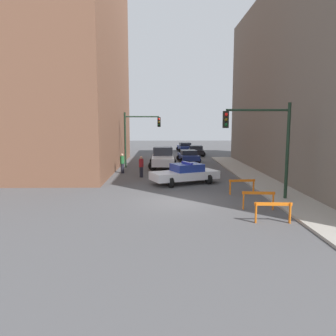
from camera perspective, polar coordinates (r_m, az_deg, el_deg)
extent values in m
plane|color=#4C4C4F|center=(17.80, 1.91, -5.93)|extent=(120.00, 120.00, 0.00)
cube|color=#9E998E|center=(19.13, 20.88, -5.30)|extent=(2.40, 44.00, 0.12)
cube|color=brown|center=(33.61, -21.20, 16.58)|extent=(14.00, 20.00, 19.23)
cylinder|color=black|center=(18.91, 20.07, 2.77)|extent=(0.18, 0.18, 5.20)
cylinder|color=black|center=(18.32, 15.37, 9.70)|extent=(3.40, 0.12, 0.12)
cube|color=black|center=(17.91, 10.02, 8.31)|extent=(0.30, 0.22, 0.90)
sphere|color=red|center=(17.77, 10.13, 9.18)|extent=(0.18, 0.18, 0.18)
sphere|color=#4C3D0C|center=(17.76, 10.11, 8.31)|extent=(0.18, 0.18, 0.18)
sphere|color=#0C4219|center=(17.76, 10.09, 7.44)|extent=(0.18, 0.18, 0.18)
cylinder|color=black|center=(31.20, -7.47, 4.82)|extent=(0.18, 0.18, 5.20)
cylinder|color=black|center=(31.02, -4.57, 8.91)|extent=(3.20, 0.12, 0.12)
cube|color=black|center=(30.96, -1.57, 8.00)|extent=(0.30, 0.22, 0.90)
sphere|color=red|center=(30.82, -1.58, 8.51)|extent=(0.18, 0.18, 0.18)
sphere|color=#4C3D0C|center=(30.82, -1.58, 8.00)|extent=(0.18, 0.18, 0.18)
sphere|color=#0C4219|center=(30.82, -1.57, 7.50)|extent=(0.18, 0.18, 0.18)
cube|color=white|center=(22.96, 2.91, -1.24)|extent=(5.05, 3.57, 0.55)
cube|color=navy|center=(22.97, 3.33, 0.11)|extent=(2.46, 2.28, 0.52)
cylinder|color=black|center=(21.62, 0.50, -2.55)|extent=(0.46, 0.69, 0.66)
cylinder|color=black|center=(23.16, -1.27, -1.85)|extent=(0.46, 0.69, 0.66)
cylinder|color=black|center=(22.98, 7.11, -1.98)|extent=(0.46, 0.69, 0.66)
cylinder|color=black|center=(24.43, 5.03, -1.36)|extent=(0.46, 0.69, 0.66)
cube|color=#2633BF|center=(22.93, 3.34, 0.90)|extent=(0.73, 1.35, 0.12)
cube|color=silver|center=(30.97, -0.90, 1.42)|extent=(2.00, 5.40, 0.70)
cube|color=#2D333D|center=(31.97, -0.91, 2.98)|extent=(1.84, 1.73, 0.80)
cylinder|color=black|center=(32.69, -2.52, 1.14)|extent=(0.80, 0.26, 0.80)
cylinder|color=black|center=(32.69, 0.71, 1.15)|extent=(0.80, 0.26, 0.80)
cylinder|color=black|center=(29.37, -2.69, 0.37)|extent=(0.80, 0.26, 0.80)
cylinder|color=black|center=(29.37, 0.90, 0.38)|extent=(0.80, 0.26, 0.80)
cube|color=navy|center=(35.56, 3.55, 1.96)|extent=(2.16, 4.44, 0.52)
cube|color=#232833|center=(35.35, 3.61, 2.74)|extent=(1.73, 1.93, 0.48)
cylinder|color=black|center=(36.78, 1.94, 1.77)|extent=(0.64, 0.27, 0.62)
cylinder|color=black|center=(37.04, 4.48, 1.79)|extent=(0.64, 0.27, 0.62)
cylinder|color=black|center=(34.16, 2.54, 1.29)|extent=(0.64, 0.27, 0.62)
cylinder|color=black|center=(34.44, 5.27, 1.31)|extent=(0.64, 0.27, 0.62)
cube|color=black|center=(42.59, 4.90, 2.94)|extent=(2.02, 4.39, 0.52)
cube|color=#232833|center=(42.38, 4.92, 3.59)|extent=(1.67, 1.88, 0.48)
cylinder|color=black|center=(43.91, 3.73, 2.76)|extent=(0.63, 0.25, 0.62)
cylinder|color=black|center=(43.99, 5.89, 2.75)|extent=(0.63, 0.25, 0.62)
cylinder|color=black|center=(41.26, 3.84, 2.43)|extent=(0.63, 0.25, 0.62)
cylinder|color=black|center=(41.34, 6.14, 2.41)|extent=(0.63, 0.25, 0.62)
cube|color=navy|center=(48.55, 2.95, 3.57)|extent=(2.12, 4.42, 0.52)
cube|color=#232833|center=(48.35, 2.98, 4.15)|extent=(1.72, 1.92, 0.48)
cylinder|color=black|center=(49.78, 1.78, 3.39)|extent=(0.63, 0.27, 0.62)
cylinder|color=black|center=(50.01, 3.67, 3.39)|extent=(0.63, 0.27, 0.62)
cylinder|color=black|center=(47.14, 2.18, 3.13)|extent=(0.63, 0.27, 0.62)
cylinder|color=black|center=(47.39, 4.17, 3.14)|extent=(0.63, 0.27, 0.62)
cylinder|color=black|center=(25.74, -4.67, -0.70)|extent=(0.37, 0.37, 0.82)
cylinder|color=maroon|center=(25.64, -4.69, 0.89)|extent=(0.47, 0.47, 0.62)
sphere|color=tan|center=(25.59, -4.70, 1.82)|extent=(0.29, 0.29, 0.22)
cylinder|color=black|center=(28.02, -7.95, -0.04)|extent=(0.34, 0.34, 0.82)
cylinder|color=#236633|center=(27.93, -7.98, 1.42)|extent=(0.43, 0.43, 0.62)
sphere|color=tan|center=(27.89, -8.00, 2.28)|extent=(0.26, 0.26, 0.22)
cube|color=orange|center=(14.68, 17.87, -5.99)|extent=(1.60, 0.14, 0.14)
cube|color=orange|center=(14.60, 15.06, -7.50)|extent=(0.06, 0.16, 0.90)
cube|color=orange|center=(14.99, 20.48, -7.33)|extent=(0.06, 0.16, 0.90)
cube|color=orange|center=(16.73, 15.49, -4.21)|extent=(1.60, 0.20, 0.14)
cube|color=orange|center=(16.69, 13.01, -5.49)|extent=(0.06, 0.16, 0.90)
cube|color=orange|center=(16.96, 17.84, -5.45)|extent=(0.06, 0.16, 0.90)
cube|color=orange|center=(20.00, 12.78, -2.15)|extent=(1.60, 0.19, 0.14)
cube|color=orange|center=(19.85, 10.77, -3.29)|extent=(0.06, 0.16, 0.90)
cube|color=orange|center=(20.31, 14.67, -3.15)|extent=(0.06, 0.16, 0.90)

